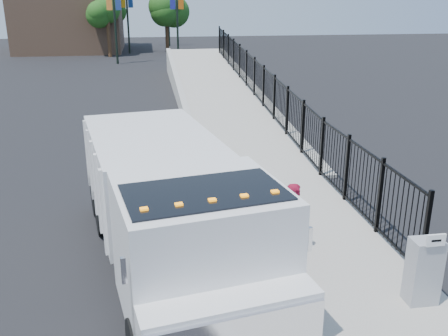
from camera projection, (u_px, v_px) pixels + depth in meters
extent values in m
plane|color=black|center=(229.00, 247.00, 11.38)|extent=(120.00, 120.00, 0.00)
cube|color=#9E998E|center=(342.00, 285.00, 9.77)|extent=(3.55, 12.00, 0.12)
cube|color=#ADAAA3|center=(245.00, 293.00, 9.49)|extent=(0.30, 12.00, 0.16)
cube|color=#9E998E|center=(220.00, 102.00, 26.62)|extent=(3.95, 24.06, 3.19)
cube|color=black|center=(263.00, 100.00, 22.79)|extent=(0.10, 28.00, 1.80)
cube|color=black|center=(168.00, 241.00, 10.40)|extent=(2.33, 7.30, 0.23)
cube|color=white|center=(201.00, 249.00, 7.87)|extent=(2.87, 2.75, 2.13)
cube|color=white|center=(228.00, 328.00, 6.86)|extent=(2.59, 1.18, 1.06)
cube|color=black|center=(205.00, 219.00, 7.42)|extent=(2.55, 1.78, 0.90)
cube|color=white|center=(153.00, 172.00, 11.29)|extent=(3.31, 4.85, 1.81)
cube|color=silver|center=(124.00, 270.00, 6.36)|extent=(0.07, 0.07, 0.37)
cube|color=silver|center=(309.00, 239.00, 7.17)|extent=(0.07, 0.07, 0.37)
cube|color=orange|center=(144.00, 210.00, 6.65)|extent=(0.12, 0.10, 0.06)
cube|color=orange|center=(179.00, 205.00, 6.80)|extent=(0.12, 0.10, 0.06)
cube|color=orange|center=(212.00, 201.00, 6.94)|extent=(0.12, 0.10, 0.06)
cube|color=orange|center=(244.00, 197.00, 7.09)|extent=(0.12, 0.10, 0.06)
cube|color=orange|center=(275.00, 193.00, 7.24)|extent=(0.12, 0.10, 0.06)
cylinder|color=black|center=(282.00, 322.00, 7.92)|extent=(0.52, 1.11, 1.06)
cylinder|color=black|center=(103.00, 213.00, 11.88)|extent=(0.52, 1.11, 1.06)
cylinder|color=black|center=(194.00, 201.00, 12.57)|extent=(0.52, 1.11, 1.06)
cylinder|color=black|center=(98.00, 195.00, 12.93)|extent=(0.52, 1.11, 1.06)
cylinder|color=black|center=(182.00, 185.00, 13.61)|extent=(0.52, 1.11, 1.06)
imported|color=maroon|center=(294.00, 218.00, 10.69)|extent=(0.54, 0.67, 1.59)
cube|color=gray|center=(423.00, 271.00, 8.97)|extent=(0.55, 0.40, 1.25)
cube|color=white|center=(436.00, 240.00, 8.52)|extent=(0.35, 0.04, 0.22)
cylinder|color=black|center=(114.00, 13.00, 39.99)|extent=(0.18, 0.18, 8.00)
cube|color=navy|center=(118.00, 3.00, 39.78)|extent=(0.45, 0.04, 1.10)
cube|color=orange|center=(109.00, 3.00, 39.68)|extent=(0.45, 0.04, 1.10)
cylinder|color=black|center=(177.00, 12.00, 42.42)|extent=(0.18, 0.18, 8.00)
cube|color=#BF5610|center=(181.00, 2.00, 42.21)|extent=(0.45, 0.04, 1.10)
cube|color=navy|center=(173.00, 2.00, 42.11)|extent=(0.45, 0.04, 1.10)
cylinder|color=black|center=(127.00, 10.00, 47.49)|extent=(0.18, 0.18, 8.00)
cube|color=navy|center=(130.00, 2.00, 47.27)|extent=(0.45, 0.04, 1.10)
cube|color=#ECA312|center=(123.00, 2.00, 47.17)|extent=(0.45, 0.04, 1.10)
cylinder|color=black|center=(168.00, 8.00, 54.11)|extent=(0.18, 0.18, 8.00)
cube|color=gold|center=(171.00, 1.00, 53.89)|extent=(0.45, 0.04, 1.10)
cube|color=#282D9A|center=(165.00, 1.00, 53.79)|extent=(0.45, 0.04, 1.10)
cylinder|color=#382314|center=(109.00, 39.00, 45.44)|extent=(0.36, 0.36, 3.20)
sphere|color=#194714|center=(107.00, 11.00, 44.65)|extent=(2.52, 2.52, 2.52)
cylinder|color=#382314|center=(167.00, 35.00, 49.61)|extent=(0.36, 0.36, 3.20)
sphere|color=#194714|center=(166.00, 10.00, 48.82)|extent=(2.83, 2.83, 2.83)
cylinder|color=#382314|center=(113.00, 31.00, 55.71)|extent=(0.36, 0.36, 3.20)
sphere|color=#194714|center=(112.00, 8.00, 54.92)|extent=(2.84, 2.84, 2.84)
cube|color=#8C664C|center=(70.00, 10.00, 49.84)|extent=(10.00, 10.00, 8.00)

